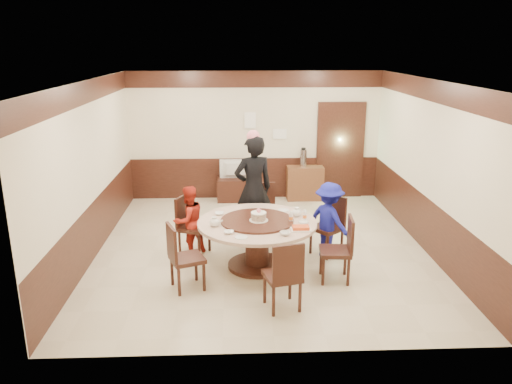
{
  "coord_description": "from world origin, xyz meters",
  "views": [
    {
      "loc": [
        -0.43,
        -7.86,
        3.34
      ],
      "look_at": [
        -0.11,
        -0.32,
        1.1
      ],
      "focal_mm": 35.0,
      "sensor_mm": 36.0,
      "label": 1
    }
  ],
  "objects_px": {
    "birthday_cake": "(259,216)",
    "side_cabinet": "(305,183)",
    "tv_stand": "(237,189)",
    "television": "(236,169)",
    "person_blue": "(329,220)",
    "shrimp_platter": "(301,228)",
    "banquet_table": "(257,235)",
    "thermos": "(303,158)",
    "person_standing": "(253,189)",
    "person_red": "(189,220)"
  },
  "relations": [
    {
      "from": "birthday_cake",
      "to": "tv_stand",
      "type": "relative_size",
      "value": 0.34
    },
    {
      "from": "banquet_table",
      "to": "person_red",
      "type": "distance_m",
      "value": 1.24
    },
    {
      "from": "banquet_table",
      "to": "television",
      "type": "relative_size",
      "value": 2.5
    },
    {
      "from": "tv_stand",
      "to": "television",
      "type": "height_order",
      "value": "television"
    },
    {
      "from": "tv_stand",
      "to": "banquet_table",
      "type": "bearing_deg",
      "value": -85.03
    },
    {
      "from": "shrimp_platter",
      "to": "thermos",
      "type": "height_order",
      "value": "thermos"
    },
    {
      "from": "person_standing",
      "to": "television",
      "type": "bearing_deg",
      "value": -99.85
    },
    {
      "from": "banquet_table",
      "to": "birthday_cake",
      "type": "distance_m",
      "value": 0.32
    },
    {
      "from": "shrimp_platter",
      "to": "tv_stand",
      "type": "bearing_deg",
      "value": 103.36
    },
    {
      "from": "television",
      "to": "thermos",
      "type": "bearing_deg",
      "value": -179.25
    },
    {
      "from": "banquet_table",
      "to": "tv_stand",
      "type": "height_order",
      "value": "banquet_table"
    },
    {
      "from": "person_red",
      "to": "thermos",
      "type": "relative_size",
      "value": 3.04
    },
    {
      "from": "birthday_cake",
      "to": "tv_stand",
      "type": "height_order",
      "value": "birthday_cake"
    },
    {
      "from": "person_red",
      "to": "person_blue",
      "type": "xyz_separation_m",
      "value": [
        2.27,
        -0.22,
        0.05
      ]
    },
    {
      "from": "person_blue",
      "to": "television",
      "type": "relative_size",
      "value": 1.72
    },
    {
      "from": "birthday_cake",
      "to": "thermos",
      "type": "distance_m",
      "value": 3.73
    },
    {
      "from": "television",
      "to": "side_cabinet",
      "type": "bearing_deg",
      "value": -179.29
    },
    {
      "from": "tv_stand",
      "to": "side_cabinet",
      "type": "relative_size",
      "value": 1.06
    },
    {
      "from": "person_blue",
      "to": "person_standing",
      "type": "bearing_deg",
      "value": 18.44
    },
    {
      "from": "banquet_table",
      "to": "shrimp_platter",
      "type": "relative_size",
      "value": 6.06
    },
    {
      "from": "shrimp_platter",
      "to": "thermos",
      "type": "xyz_separation_m",
      "value": [
        0.55,
        3.9,
        0.16
      ]
    },
    {
      "from": "person_standing",
      "to": "birthday_cake",
      "type": "xyz_separation_m",
      "value": [
        0.04,
        -1.19,
        -0.09
      ]
    },
    {
      "from": "person_blue",
      "to": "side_cabinet",
      "type": "distance_m",
      "value": 3.16
    },
    {
      "from": "side_cabinet",
      "to": "thermos",
      "type": "xyz_separation_m",
      "value": [
        -0.05,
        0.0,
        0.56
      ]
    },
    {
      "from": "television",
      "to": "person_standing",
      "type": "bearing_deg",
      "value": 96.59
    },
    {
      "from": "shrimp_platter",
      "to": "person_blue",
      "type": "bearing_deg",
      "value": 53.31
    },
    {
      "from": "tv_stand",
      "to": "television",
      "type": "distance_m",
      "value": 0.46
    },
    {
      "from": "shrimp_platter",
      "to": "side_cabinet",
      "type": "relative_size",
      "value": 0.38
    },
    {
      "from": "birthday_cake",
      "to": "person_blue",
      "type": "bearing_deg",
      "value": 18.96
    },
    {
      "from": "tv_stand",
      "to": "shrimp_platter",
      "type": "bearing_deg",
      "value": -76.64
    },
    {
      "from": "person_red",
      "to": "side_cabinet",
      "type": "bearing_deg",
      "value": -167.1
    },
    {
      "from": "person_standing",
      "to": "shrimp_platter",
      "type": "relative_size",
      "value": 6.25
    },
    {
      "from": "side_cabinet",
      "to": "banquet_table",
      "type": "bearing_deg",
      "value": -109.2
    },
    {
      "from": "shrimp_platter",
      "to": "banquet_table",
      "type": "bearing_deg",
      "value": 147.45
    },
    {
      "from": "birthday_cake",
      "to": "side_cabinet",
      "type": "distance_m",
      "value": 3.77
    },
    {
      "from": "person_blue",
      "to": "birthday_cake",
      "type": "bearing_deg",
      "value": 70.96
    },
    {
      "from": "side_cabinet",
      "to": "person_standing",
      "type": "bearing_deg",
      "value": -117.64
    },
    {
      "from": "shrimp_platter",
      "to": "side_cabinet",
      "type": "distance_m",
      "value": 3.96
    },
    {
      "from": "shrimp_platter",
      "to": "television",
      "type": "xyz_separation_m",
      "value": [
        -0.92,
        3.87,
        -0.07
      ]
    },
    {
      "from": "person_blue",
      "to": "thermos",
      "type": "xyz_separation_m",
      "value": [
        -0.0,
        3.15,
        0.32
      ]
    },
    {
      "from": "banquet_table",
      "to": "side_cabinet",
      "type": "relative_size",
      "value": 2.27
    },
    {
      "from": "television",
      "to": "side_cabinet",
      "type": "height_order",
      "value": "television"
    },
    {
      "from": "shrimp_platter",
      "to": "side_cabinet",
      "type": "bearing_deg",
      "value": 81.2
    },
    {
      "from": "person_blue",
      "to": "shrimp_platter",
      "type": "relative_size",
      "value": 4.16
    },
    {
      "from": "birthday_cake",
      "to": "side_cabinet",
      "type": "relative_size",
      "value": 0.36
    },
    {
      "from": "tv_stand",
      "to": "side_cabinet",
      "type": "bearing_deg",
      "value": 1.13
    },
    {
      "from": "person_red",
      "to": "thermos",
      "type": "xyz_separation_m",
      "value": [
        2.26,
        2.93,
        0.36
      ]
    },
    {
      "from": "tv_stand",
      "to": "side_cabinet",
      "type": "distance_m",
      "value": 1.53
    },
    {
      "from": "person_red",
      "to": "person_blue",
      "type": "distance_m",
      "value": 2.28
    },
    {
      "from": "shrimp_platter",
      "to": "thermos",
      "type": "bearing_deg",
      "value": 81.92
    }
  ]
}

